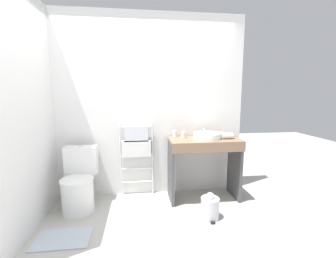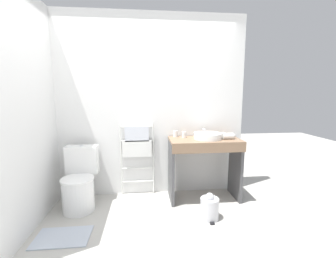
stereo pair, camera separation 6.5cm
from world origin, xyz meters
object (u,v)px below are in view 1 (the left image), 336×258
trash_bin (210,207)px  hair_dryer (228,136)px  cup_near_wall (175,134)px  towel_radiator (136,146)px  cup_near_edge (183,134)px  toilet (79,184)px  sink_basin (207,136)px

trash_bin → hair_dryer: bearing=52.0°
cup_near_wall → trash_bin: cup_near_wall is taller
towel_radiator → cup_near_edge: (0.67, -0.11, 0.18)m
towel_radiator → trash_bin: towel_radiator is taller
hair_dryer → trash_bin: hair_dryer is taller
toilet → cup_near_edge: 1.55m
towel_radiator → cup_near_wall: bearing=-4.2°
towel_radiator → cup_near_wall: size_ratio=11.64×
towel_radiator → trash_bin: 1.31m
toilet → cup_near_edge: cup_near_edge is taller
sink_basin → cup_near_wall: bearing=155.1°
toilet → towel_radiator: size_ratio=0.75×
toilet → towel_radiator: towel_radiator is taller
hair_dryer → sink_basin: bearing=175.0°
towel_radiator → cup_near_edge: towel_radiator is taller
toilet → cup_near_edge: bearing=8.8°
cup_near_edge → hair_dryer: bearing=-14.3°
sink_basin → trash_bin: bearing=-101.2°
cup_near_edge → trash_bin: cup_near_edge is taller
toilet → trash_bin: bearing=-15.0°
towel_radiator → hair_dryer: towel_radiator is taller
towel_radiator → hair_dryer: (1.27, -0.26, 0.18)m
cup_near_edge → sink_basin: bearing=-22.3°
sink_basin → cup_near_wall: (-0.42, 0.20, 0.00)m
sink_basin → hair_dryer: size_ratio=1.94×
toilet → towel_radiator: 0.91m
hair_dryer → trash_bin: bearing=-128.0°
toilet → sink_basin: bearing=3.1°
cup_near_wall → cup_near_edge: 0.13m
cup_near_edge → trash_bin: 1.04m
cup_near_wall → cup_near_edge: bearing=-31.3°
toilet → hair_dryer: 2.09m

